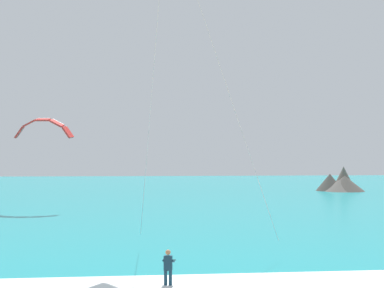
# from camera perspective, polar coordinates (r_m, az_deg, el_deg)

# --- Properties ---
(sea) EXTENTS (200.00, 120.00, 0.20)m
(sea) POSITION_cam_1_polar(r_m,az_deg,el_deg) (79.22, -6.09, -5.53)
(sea) COLOR teal
(sea) RESTS_ON ground
(surf_foam) EXTENTS (200.00, 2.98, 0.04)m
(surf_foam) POSITION_cam_1_polar(r_m,az_deg,el_deg) (20.73, -8.50, -16.30)
(surf_foam) COLOR white
(surf_foam) RESTS_ON sea
(kitesurfer) EXTENTS (0.59, 0.59, 1.69)m
(kitesurfer) POSITION_cam_1_polar(r_m,az_deg,el_deg) (20.36, -2.86, -14.50)
(kitesurfer) COLOR #143347
(kitesurfer) RESTS_ON ground
(kite_distant) EXTENTS (5.84, 1.66, 2.09)m
(kite_distant) POSITION_cam_1_polar(r_m,az_deg,el_deg) (49.76, -17.26, 2.06)
(kite_distant) COLOR red
(headland_right) EXTENTS (7.69, 6.64, 4.08)m
(headland_right) POSITION_cam_1_polar(r_m,az_deg,el_deg) (79.94, 17.24, -4.48)
(headland_right) COLOR #665B51
(headland_right) RESTS_ON ground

